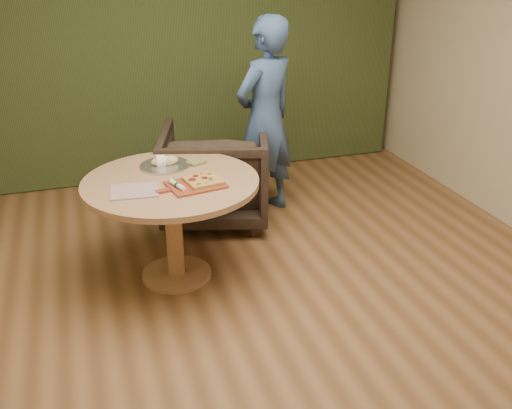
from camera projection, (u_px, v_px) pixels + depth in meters
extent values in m
cube|color=brown|center=(261.00, 342.00, 3.45)|extent=(5.00, 6.00, 0.02)
cube|color=beige|center=(163.00, 33.00, 5.47)|extent=(5.00, 0.02, 2.80)
cube|color=#2C3B1A|center=(165.00, 35.00, 5.37)|extent=(4.80, 0.14, 2.78)
cylinder|color=tan|center=(177.00, 274.00, 4.11)|extent=(0.49, 0.49, 0.03)
cylinder|color=tan|center=(174.00, 232.00, 3.97)|extent=(0.12, 0.12, 0.68)
cylinder|color=tan|center=(171.00, 182.00, 3.82)|extent=(1.19, 1.19, 0.04)
cube|color=#993E27|center=(196.00, 185.00, 3.71)|extent=(0.39, 0.34, 0.01)
cube|color=#993E27|center=(164.00, 191.00, 3.61)|extent=(0.11, 0.07, 0.01)
cube|color=tan|center=(203.00, 181.00, 3.72)|extent=(0.26, 0.26, 0.02)
cylinder|color=maroon|center=(205.00, 178.00, 3.73)|extent=(0.04, 0.04, 0.00)
cylinder|color=maroon|center=(196.00, 176.00, 3.76)|extent=(0.04, 0.04, 0.00)
cylinder|color=maroon|center=(192.00, 180.00, 3.71)|extent=(0.05, 0.05, 0.00)
cube|color=tan|center=(210.00, 173.00, 3.79)|extent=(0.03, 0.03, 0.01)
cube|color=tan|center=(202.00, 173.00, 3.80)|extent=(0.02, 0.02, 0.01)
cube|color=tan|center=(211.00, 179.00, 3.70)|extent=(0.02, 0.02, 0.01)
cube|color=tan|center=(209.00, 178.00, 3.72)|extent=(0.03, 0.03, 0.01)
cube|color=tan|center=(199.00, 183.00, 3.64)|extent=(0.02, 0.02, 0.01)
cube|color=tan|center=(211.00, 180.00, 3.69)|extent=(0.02, 0.02, 0.01)
cube|color=#437C24|center=(206.00, 177.00, 3.75)|extent=(0.01, 0.01, 0.00)
cube|color=#437C24|center=(215.00, 180.00, 3.70)|extent=(0.01, 0.01, 0.00)
cube|color=#437C24|center=(206.00, 174.00, 3.80)|extent=(0.01, 0.01, 0.00)
cube|color=#437C24|center=(208.00, 177.00, 3.74)|extent=(0.01, 0.01, 0.00)
cube|color=#437C24|center=(197.00, 185.00, 3.63)|extent=(0.01, 0.01, 0.00)
cube|color=#873F6B|center=(207.00, 183.00, 3.66)|extent=(0.02, 0.03, 0.00)
cube|color=#873F6B|center=(207.00, 178.00, 3.74)|extent=(0.03, 0.02, 0.00)
cube|color=#873F6B|center=(202.00, 177.00, 3.75)|extent=(0.03, 0.01, 0.00)
cylinder|color=white|center=(177.00, 185.00, 3.65)|extent=(0.08, 0.17, 0.03)
cylinder|color=#194C26|center=(177.00, 185.00, 3.65)|extent=(0.04, 0.03, 0.03)
cube|color=silver|center=(170.00, 181.00, 3.71)|extent=(0.03, 0.04, 0.00)
cube|color=beige|center=(134.00, 191.00, 3.62)|extent=(0.32, 0.28, 0.01)
cylinder|color=silver|center=(165.00, 166.00, 4.03)|extent=(0.35, 0.35, 0.01)
cylinder|color=silver|center=(165.00, 165.00, 4.03)|extent=(0.36, 0.36, 0.02)
ellipsoid|color=#DEC787|center=(165.00, 161.00, 4.01)|extent=(0.19, 0.08, 0.07)
cylinder|color=white|center=(160.00, 161.00, 4.00)|extent=(0.06, 0.09, 0.09)
cube|color=#5D682E|center=(196.00, 162.00, 4.08)|extent=(0.15, 0.14, 0.02)
imported|color=black|center=(215.00, 170.00, 4.80)|extent=(1.06, 1.03, 0.89)
imported|color=#375485|center=(265.00, 119.00, 4.78)|extent=(0.74, 0.65, 1.69)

